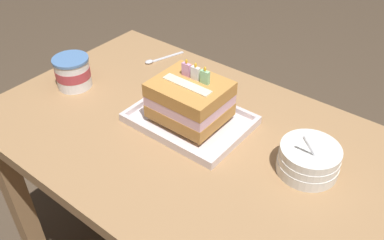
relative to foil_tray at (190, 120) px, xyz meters
The scene contains 6 objects.
dining_table 0.13m from the foil_tray, 41.06° to the right, with size 1.16×0.71×0.72m.
foil_tray is the anchor object (origin of this frame).
birthday_cake 0.07m from the foil_tray, 90.00° to the left, with size 0.19×0.16×0.15m.
bowl_stack 0.34m from the foil_tray, ahead, with size 0.15×0.15×0.12m.
ice_cream_tub 0.41m from the foil_tray, 169.12° to the right, with size 0.11×0.11×0.10m.
serving_spoon_near_tray 0.36m from the foil_tray, 147.36° to the left, with size 0.06×0.15×0.01m.
Camera 1 is at (0.51, -0.66, 1.42)m, focal length 38.27 mm.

